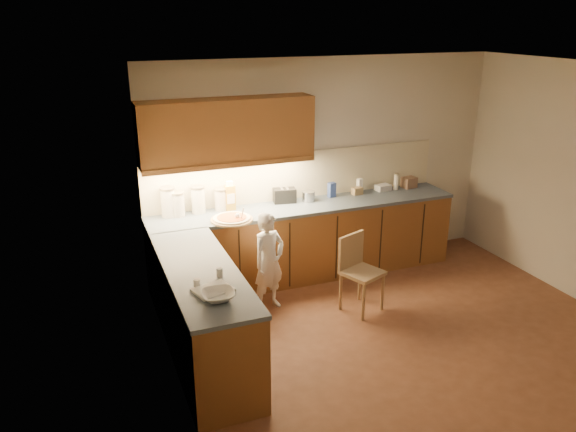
% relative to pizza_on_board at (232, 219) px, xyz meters
% --- Properties ---
extents(room, '(4.54, 4.50, 2.62)m').
position_rel_pizza_on_board_xyz_m(room, '(1.35, -1.49, 0.74)').
color(room, brown).
rests_on(room, ground).
extents(l_counter, '(3.77, 2.62, 0.92)m').
position_rel_pizza_on_board_xyz_m(l_counter, '(0.42, -0.25, -0.48)').
color(l_counter, brown).
rests_on(l_counter, ground).
extents(backsplash, '(3.75, 0.02, 0.58)m').
position_rel_pizza_on_board_xyz_m(backsplash, '(0.97, 0.49, 0.27)').
color(backsplash, beige).
rests_on(backsplash, l_counter).
extents(upper_cabinets, '(1.95, 0.36, 0.73)m').
position_rel_pizza_on_board_xyz_m(upper_cabinets, '(0.07, 0.33, 0.91)').
color(upper_cabinets, brown).
rests_on(upper_cabinets, ground).
extents(pizza_on_board, '(0.47, 0.47, 0.19)m').
position_rel_pizza_on_board_xyz_m(pizza_on_board, '(0.00, 0.00, 0.00)').
color(pizza_on_board, tan).
rests_on(pizza_on_board, l_counter).
extents(child, '(0.47, 0.40, 1.10)m').
position_rel_pizza_on_board_xyz_m(child, '(0.28, -0.41, -0.39)').
color(child, white).
rests_on(child, ground).
extents(wooden_chair, '(0.49, 0.49, 0.84)m').
position_rel_pizza_on_board_xyz_m(wooden_chair, '(1.17, -0.76, -0.45)').
color(wooden_chair, tan).
rests_on(wooden_chair, ground).
extents(mixing_bowl, '(0.29, 0.29, 0.07)m').
position_rel_pizza_on_board_xyz_m(mixing_bowl, '(-0.60, -1.71, 0.01)').
color(mixing_bowl, white).
rests_on(mixing_bowl, l_counter).
extents(canister_a, '(0.17, 0.17, 0.34)m').
position_rel_pizza_on_board_xyz_m(canister_a, '(-0.62, 0.39, 0.15)').
color(canister_a, silver).
rests_on(canister_a, l_counter).
extents(canister_b, '(0.16, 0.16, 0.28)m').
position_rel_pizza_on_board_xyz_m(canister_b, '(-0.52, 0.37, 0.12)').
color(canister_b, silver).
rests_on(canister_b, l_counter).
extents(canister_c, '(0.17, 0.17, 0.31)m').
position_rel_pizza_on_board_xyz_m(canister_c, '(-0.28, 0.40, 0.14)').
color(canister_c, white).
rests_on(canister_c, l_counter).
extents(canister_d, '(0.16, 0.16, 0.26)m').
position_rel_pizza_on_board_xyz_m(canister_d, '(-0.01, 0.39, 0.11)').
color(canister_d, silver).
rests_on(canister_d, l_counter).
extents(oil_jug, '(0.12, 0.09, 0.34)m').
position_rel_pizza_on_board_xyz_m(oil_jug, '(0.08, 0.36, 0.14)').
color(oil_jug, gold).
rests_on(oil_jug, l_counter).
extents(toaster, '(0.29, 0.20, 0.18)m').
position_rel_pizza_on_board_xyz_m(toaster, '(0.77, 0.38, 0.07)').
color(toaster, black).
rests_on(toaster, l_counter).
extents(steel_pot, '(0.16, 0.16, 0.13)m').
position_rel_pizza_on_board_xyz_m(steel_pot, '(1.05, 0.32, 0.04)').
color(steel_pot, '#A5A6AA').
rests_on(steel_pot, l_counter).
extents(blue_box, '(0.10, 0.08, 0.18)m').
position_rel_pizza_on_board_xyz_m(blue_box, '(1.39, 0.37, 0.07)').
color(blue_box, '#314894').
rests_on(blue_box, l_counter).
extents(card_box_a, '(0.14, 0.10, 0.09)m').
position_rel_pizza_on_board_xyz_m(card_box_a, '(1.73, 0.35, 0.02)').
color(card_box_a, tan).
rests_on(card_box_a, l_counter).
extents(white_bottle, '(0.07, 0.07, 0.18)m').
position_rel_pizza_on_board_xyz_m(white_bottle, '(1.80, 0.42, 0.07)').
color(white_bottle, white).
rests_on(white_bottle, l_counter).
extents(flat_pack, '(0.21, 0.16, 0.08)m').
position_rel_pizza_on_board_xyz_m(flat_pack, '(2.12, 0.38, 0.02)').
color(flat_pack, silver).
rests_on(flat_pack, l_counter).
extents(tall_jar, '(0.07, 0.07, 0.21)m').
position_rel_pizza_on_board_xyz_m(tall_jar, '(2.29, 0.35, 0.09)').
color(tall_jar, white).
rests_on(tall_jar, l_counter).
extents(card_box_b, '(0.20, 0.17, 0.14)m').
position_rel_pizza_on_board_xyz_m(card_box_b, '(2.50, 0.36, 0.05)').
color(card_box_b, '#9E7255').
rests_on(card_box_b, l_counter).
extents(dough_cloth, '(0.35, 0.31, 0.02)m').
position_rel_pizza_on_board_xyz_m(dough_cloth, '(-0.61, -1.55, -0.01)').
color(dough_cloth, silver).
rests_on(dough_cloth, l_counter).
extents(spice_jar_a, '(0.07, 0.07, 0.07)m').
position_rel_pizza_on_board_xyz_m(spice_jar_a, '(-0.72, -1.44, 0.02)').
color(spice_jar_a, white).
rests_on(spice_jar_a, l_counter).
extents(spice_jar_b, '(0.06, 0.06, 0.07)m').
position_rel_pizza_on_board_xyz_m(spice_jar_b, '(-0.48, -1.30, 0.02)').
color(spice_jar_b, silver).
rests_on(spice_jar_b, l_counter).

